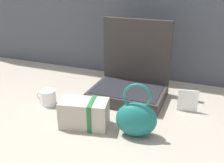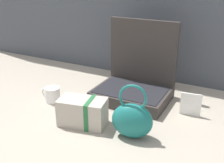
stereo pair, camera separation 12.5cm
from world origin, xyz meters
The scene contains 6 objects.
ground_plane centered at (0.00, 0.00, 0.00)m, with size 6.00×6.00×0.00m, color #9E9384.
open_suitcase centered at (0.02, 0.23, 0.10)m, with size 0.39×0.30×0.42m.
teal_pouch_handbag centered at (0.17, -0.13, 0.08)m, with size 0.19×0.13×0.24m.
cream_toiletry_bag centered at (-0.07, -0.14, 0.06)m, with size 0.23×0.16×0.13m.
coffee_mug centered at (-0.35, -0.02, 0.04)m, with size 0.11×0.08×0.08m.
info_card_left centered at (0.34, 0.17, 0.06)m, with size 0.10×0.01×0.12m, color white.
Camera 2 is at (0.54, -1.04, 0.66)m, focal length 43.45 mm.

